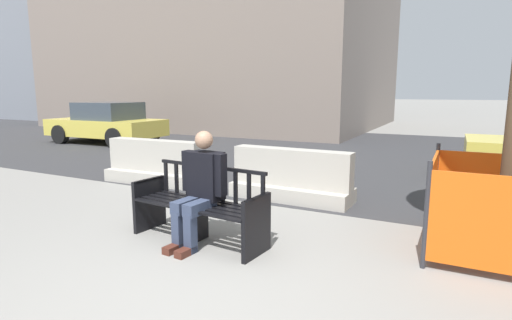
{
  "coord_description": "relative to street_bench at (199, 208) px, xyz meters",
  "views": [
    {
      "loc": [
        1.94,
        -2.77,
        1.75
      ],
      "look_at": [
        -0.73,
        2.45,
        0.75
      ],
      "focal_mm": 28.0,
      "sensor_mm": 36.0,
      "label": 1
    }
  ],
  "objects": [
    {
      "name": "construction_fence",
      "position": [
        3.19,
        1.14,
        0.15
      ],
      "size": [
        1.56,
        1.56,
        1.1
      ],
      "color": "#2D2D33",
      "rests_on": "ground"
    },
    {
      "name": "street_asphalt",
      "position": [
        0.73,
        7.73,
        -0.39
      ],
      "size": [
        120.0,
        12.0,
        0.01
      ],
      "primitive_type": "cube",
      "color": "#333335",
      "rests_on": "ground"
    },
    {
      "name": "street_bench",
      "position": [
        0.0,
        0.0,
        0.0
      ],
      "size": [
        1.73,
        0.69,
        0.88
      ],
      "color": "black",
      "rests_on": "ground"
    },
    {
      "name": "seated_person",
      "position": [
        0.07,
        -0.06,
        0.29
      ],
      "size": [
        0.59,
        0.75,
        1.31
      ],
      "color": "black",
      "rests_on": "ground"
    },
    {
      "name": "car_taxi_near",
      "position": [
        -8.23,
        6.21,
        0.29
      ],
      "size": [
        4.05,
        2.05,
        1.4
      ],
      "color": "#DBC64C",
      "rests_on": "ground"
    },
    {
      "name": "ground_plane",
      "position": [
        0.73,
        -0.97,
        -0.4
      ],
      "size": [
        200.0,
        200.0,
        0.0
      ],
      "primitive_type": "plane",
      "color": "gray"
    },
    {
      "name": "jersey_barrier_centre",
      "position": [
        0.27,
        2.21,
        -0.06
      ],
      "size": [
        2.02,
        0.73,
        0.84
      ],
      "color": "#ADA89E",
      "rests_on": "ground"
    },
    {
      "name": "jersey_barrier_left",
      "position": [
        -2.56,
        2.16,
        -0.06
      ],
      "size": [
        2.03,
        0.76,
        0.84
      ],
      "color": "#ADA89E",
      "rests_on": "ground"
    }
  ]
}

